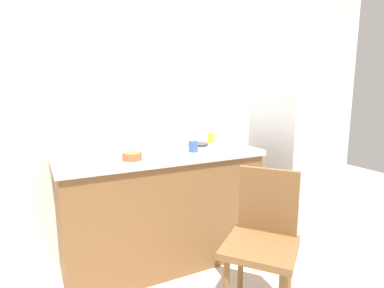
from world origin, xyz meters
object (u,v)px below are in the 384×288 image
chair (263,238)px  terracotta_bowl (132,156)px  hotplate (198,144)px  cup_blue (193,146)px  refrigerator (291,158)px  dish_tray (96,153)px  cup_yellow (211,138)px

chair → terracotta_bowl: (-0.57, 0.70, 0.41)m
hotplate → cup_blue: size_ratio=1.96×
refrigerator → terracotta_bowl: refrigerator is taller
refrigerator → cup_blue: size_ratio=16.32×
refrigerator → hotplate: bearing=173.0°
refrigerator → chair: 1.35m
chair → hotplate: bearing=135.9°
terracotta_bowl → hotplate: 0.71m
refrigerator → dish_tray: (-1.79, 0.08, 0.20)m
hotplate → cup_yellow: 0.19m
hotplate → terracotta_bowl: bearing=-157.3°
hotplate → cup_blue: cup_blue is taller
chair → cup_blue: bearing=146.4°
hotplate → cup_blue: bearing=-125.9°
chair → dish_tray: dish_tray is taller
chair → terracotta_bowl: bearing=-179.9°
refrigerator → terracotta_bowl: bearing=-174.4°
terracotta_bowl → cup_blue: 0.50m
chair → dish_tray: (-0.76, 0.93, 0.41)m
cup_yellow → hotplate: bearing=-157.4°
chair → cup_yellow: 1.15m
terracotta_bowl → hotplate: bearing=22.7°
dish_tray → cup_yellow: 1.02m
dish_tray → cup_yellow: size_ratio=3.12×
dish_tray → refrigerator: bearing=-2.6°
refrigerator → dish_tray: size_ratio=5.05×
refrigerator → cup_blue: 1.13m
dish_tray → cup_blue: cup_blue is taller
terracotta_bowl → cup_blue: (0.50, 0.06, 0.02)m
hotplate → chair: bearing=-94.9°
hotplate → dish_tray: bearing=-177.7°
chair → cup_yellow: (0.25, 1.04, 0.43)m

